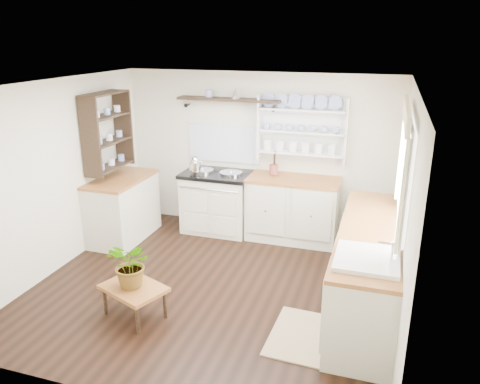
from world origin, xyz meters
name	(u,v)px	position (x,y,z in m)	size (l,w,h in m)	color
floor	(213,286)	(0.00, 0.00, 0.00)	(4.00, 3.80, 0.01)	black
wall_back	(258,153)	(0.00, 1.90, 1.15)	(4.00, 0.02, 2.30)	beige
wall_right	(405,212)	(2.00, 0.00, 1.15)	(0.02, 3.80, 2.30)	beige
wall_left	(57,176)	(-2.00, 0.00, 1.15)	(0.02, 3.80, 2.30)	beige
ceiling	(209,85)	(0.00, 0.00, 2.30)	(4.00, 3.80, 0.01)	white
window	(404,167)	(1.95, 0.15, 1.56)	(0.08, 1.55, 1.22)	white
aga_cooker	(217,201)	(-0.53, 1.57, 0.45)	(1.00, 0.69, 0.92)	silver
back_cabinets	(293,208)	(0.60, 1.60, 0.46)	(1.27, 0.63, 0.90)	beige
right_cabinets	(367,267)	(1.70, 0.10, 0.46)	(0.62, 2.43, 0.90)	beige
belfast_sink	(366,271)	(1.70, -0.65, 0.80)	(0.55, 0.60, 0.45)	white
left_cabinets	(123,207)	(-1.70, 0.90, 0.46)	(0.62, 1.13, 0.90)	beige
plate_rack	(303,128)	(0.65, 1.86, 1.56)	(1.20, 0.22, 0.90)	white
high_shelf	(229,100)	(-0.40, 1.78, 1.91)	(1.50, 0.29, 0.16)	black
left_shelving	(107,131)	(-1.84, 0.90, 1.55)	(0.28, 0.80, 1.05)	black
kettle	(195,164)	(-0.81, 1.45, 1.04)	(0.17, 0.17, 0.21)	silver
utensil_crock	(274,170)	(0.29, 1.68, 0.98)	(0.12, 0.12, 0.14)	brown
center_table	(134,290)	(-0.56, -0.82, 0.30)	(0.76, 0.66, 0.34)	brown
potted_plant	(132,264)	(-0.56, -0.82, 0.59)	(0.45, 0.39, 0.50)	#3F7233
floor_rug	(300,335)	(1.14, -0.64, 0.01)	(0.55, 0.85, 0.02)	olive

